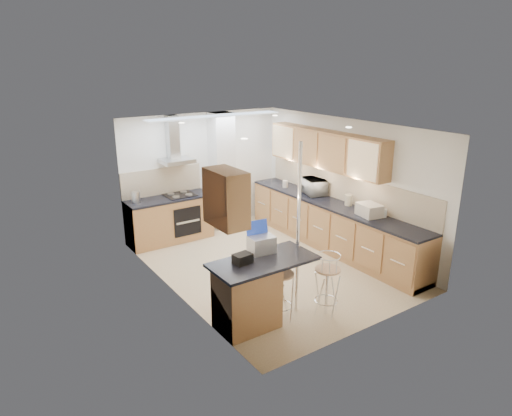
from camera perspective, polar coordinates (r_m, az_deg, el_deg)
ground at (r=8.27m, az=1.52°, el=-7.19°), size 4.80×4.80×0.00m
room_shell at (r=8.22m, az=1.93°, el=4.07°), size 3.64×4.84×2.51m
right_counter at (r=8.99m, az=9.35°, el=-2.15°), size 0.63×4.40×0.92m
back_counter at (r=9.38m, az=-10.73°, el=-1.37°), size 1.70×0.63×0.92m
peninsula at (r=6.42m, az=0.91°, el=-10.32°), size 1.47×0.72×0.94m
microwave at (r=9.35m, az=7.27°, el=2.70°), size 0.54×0.66×0.32m
laptop at (r=6.42m, az=0.70°, el=-4.56°), size 0.37×0.30×0.24m
bag at (r=6.11m, az=-1.70°, el=-6.33°), size 0.26×0.20×0.13m
bar_stool_near at (r=6.48m, az=3.12°, el=-10.12°), size 0.41×0.41×0.94m
bar_stool_end at (r=6.69m, az=8.86°, el=-9.41°), size 0.53×0.53×0.93m
jar_a at (r=9.51m, az=6.89°, el=2.62°), size 0.14×0.14×0.20m
jar_b at (r=9.79m, az=3.67°, el=3.01°), size 0.13×0.13×0.15m
jar_c at (r=8.72m, az=11.49°, el=0.99°), size 0.16×0.16×0.21m
jar_d at (r=8.22m, az=15.72°, el=-0.59°), size 0.10×0.10×0.15m
bread_bin at (r=8.21m, az=13.98°, el=-0.23°), size 0.39×0.46×0.22m
kettle at (r=9.02m, az=-14.78°, el=1.35°), size 0.16×0.16×0.22m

